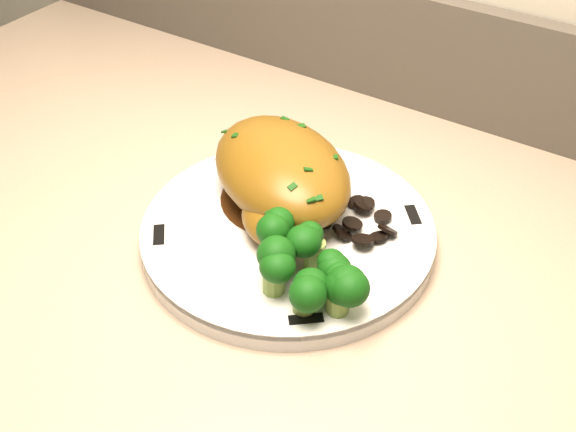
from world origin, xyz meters
The scene contains 9 objects.
plate centered at (-0.22, 1.73, 0.83)m, with size 0.24×0.24×0.02m, color white.
rim_accent_0 centered at (-0.14, 1.80, 0.84)m, with size 0.02×0.01×0.00m, color black.
rim_accent_1 centered at (-0.29, 1.81, 0.84)m, with size 0.02×0.01×0.00m, color black.
rim_accent_2 centered at (-0.30, 1.67, 0.84)m, with size 0.02×0.01×0.00m, color black.
rim_accent_3 centered at (-0.15, 1.65, 0.84)m, with size 0.02×0.01×0.00m, color black.
gravy_pool centered at (-0.25, 1.76, 0.84)m, with size 0.10×0.10×0.00m, color #371B0A.
chicken_breast centered at (-0.24, 1.75, 0.87)m, with size 0.18×0.17×0.06m.
mushroom_pile centered at (-0.18, 1.76, 0.84)m, with size 0.07×0.05×0.02m.
broccoli_florets centered at (-0.17, 1.68, 0.86)m, with size 0.09×0.07×0.04m.
Camera 1 is at (0.02, 1.36, 1.22)m, focal length 45.00 mm.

